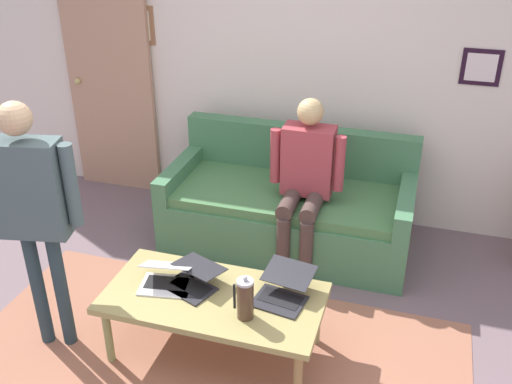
{
  "coord_description": "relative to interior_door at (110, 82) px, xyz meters",
  "views": [
    {
      "loc": [
        -0.95,
        2.38,
        2.59
      ],
      "look_at": [
        0.04,
        -0.88,
        0.8
      ],
      "focal_mm": 41.01,
      "sensor_mm": 36.0,
      "label": 1
    }
  ],
  "objects": [
    {
      "name": "back_wall",
      "position": [
        -1.78,
        -0.09,
        0.33
      ],
      "size": [
        7.04,
        0.11,
        2.7
      ],
      "color": "silver",
      "rests_on": "ground_plane"
    },
    {
      "name": "area_rug",
      "position": [
        -1.68,
        2.0,
        -1.02
      ],
      "size": [
        3.09,
        1.63,
        0.01
      ],
      "primitive_type": "cube",
      "color": "#9F644B",
      "rests_on": "ground_plane"
    },
    {
      "name": "laptop_left",
      "position": [
        -1.53,
        1.85,
        -0.55
      ],
      "size": [
        0.39,
        0.39,
        0.12
      ],
      "color": "#28282D",
      "rests_on": "coffee_table"
    },
    {
      "name": "french_press",
      "position": [
        -1.92,
        2.03,
        -0.47
      ],
      "size": [
        0.12,
        0.1,
        0.28
      ],
      "color": "#4C3323",
      "rests_on": "coffee_table"
    },
    {
      "name": "laptop_right",
      "position": [
        -1.37,
        1.88,
        -0.55
      ],
      "size": [
        0.35,
        0.33,
        0.16
      ],
      "color": "silver",
      "rests_on": "coffee_table"
    },
    {
      "name": "person_seated",
      "position": [
        -1.97,
        0.74,
        -0.3
      ],
      "size": [
        0.55,
        0.51,
        1.28
      ],
      "color": "#463530",
      "rests_on": "ground_plane"
    },
    {
      "name": "coffee_table",
      "position": [
        -1.68,
        1.9,
        -0.63
      ],
      "size": [
        1.31,
        0.66,
        0.43
      ],
      "color": "#9B8E51",
      "rests_on": "ground_plane"
    },
    {
      "name": "couch",
      "position": [
        -1.8,
        0.52,
        -0.72
      ],
      "size": [
        1.91,
        0.89,
        0.88
      ],
      "color": "#42764F",
      "rests_on": "ground_plane"
    },
    {
      "name": "person_standing",
      "position": [
        -0.69,
        2.11,
        0.0
      ],
      "size": [
        0.57,
        0.26,
        1.61
      ],
      "color": "#283940",
      "rests_on": "ground_plane"
    },
    {
      "name": "laptop_center",
      "position": [
        -2.08,
        1.8,
        -0.55
      ],
      "size": [
        0.35,
        0.4,
        0.15
      ],
      "color": "#28282D",
      "rests_on": "coffee_table"
    },
    {
      "name": "ground_plane",
      "position": [
        -1.78,
        2.11,
        -1.02
      ],
      "size": [
        7.68,
        7.68,
        0.0
      ],
      "primitive_type": "plane",
      "color": "#6F5A60"
    },
    {
      "name": "interior_door",
      "position": [
        0.0,
        0.0,
        0.0
      ],
      "size": [
        0.82,
        0.09,
        2.05
      ],
      "color": "tan",
      "rests_on": "ground_plane"
    }
  ]
}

